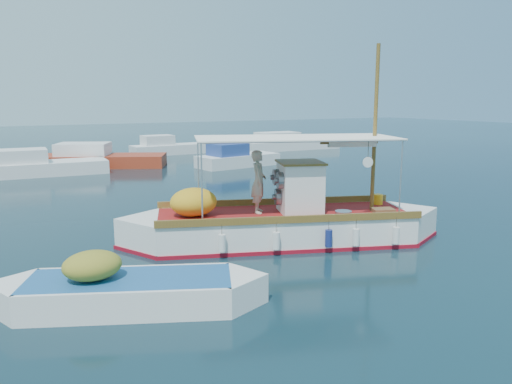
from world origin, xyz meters
name	(u,v)px	position (x,y,z in m)	size (l,w,h in m)	color
ground	(291,235)	(0.00, 0.00, 0.00)	(160.00, 160.00, 0.00)	black
fishing_caique	(281,224)	(-0.71, -0.54, 0.57)	(9.91, 5.27, 6.41)	white
dinghy	(127,294)	(-6.37, -3.33, 0.31)	(5.63, 3.32, 1.49)	white
bg_boat_nw	(37,167)	(-6.24, 18.51, 0.49)	(7.66, 2.69, 1.80)	silver
bg_boat_n	(99,159)	(-2.18, 20.78, 0.49)	(8.68, 6.06, 1.80)	#9D301A
bg_boat_ne	(236,159)	(6.01, 16.40, 0.49)	(5.97, 3.13, 1.80)	silver
bg_boat_e	(288,144)	(15.19, 24.47, 0.49)	(9.18, 2.67, 1.80)	silver
bg_boat_far_n	(166,148)	(4.27, 25.89, 0.49)	(6.16, 2.35, 1.80)	silver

